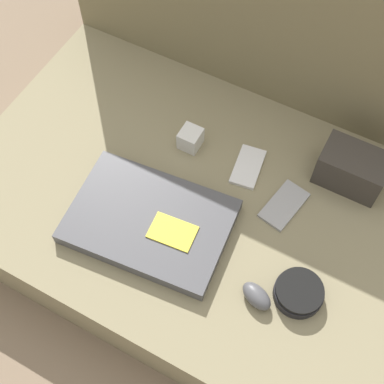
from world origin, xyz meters
name	(u,v)px	position (x,y,z in m)	size (l,w,h in m)	color
ground_plane	(192,228)	(0.00, 0.00, 0.00)	(8.00, 8.00, 0.00)	#7A6651
couch_seat	(192,213)	(0.00, 0.00, 0.08)	(0.99, 0.64, 0.15)	#847A5B
couch_backrest	(282,21)	(0.00, 0.42, 0.29)	(0.99, 0.20, 0.59)	#756B4C
laptop	(150,221)	(-0.04, -0.10, 0.17)	(0.34, 0.25, 0.03)	#47474C
computer_mouse	(257,296)	(0.21, -0.14, 0.17)	(0.07, 0.06, 0.03)	#4C4C51
speaker_puck	(299,293)	(0.28, -0.09, 0.17)	(0.09, 0.09, 0.03)	black
phone_silver	(284,205)	(0.18, 0.07, 0.16)	(0.08, 0.12, 0.01)	#99999E
phone_black	(248,167)	(0.07, 0.12, 0.16)	(0.07, 0.11, 0.01)	silver
camera_pouch	(352,169)	(0.27, 0.20, 0.19)	(0.14, 0.09, 0.09)	#38332D
charger_brick	(190,138)	(-0.07, 0.12, 0.17)	(0.04, 0.05, 0.05)	silver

